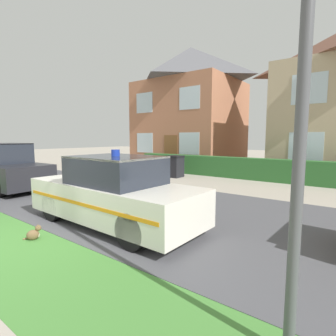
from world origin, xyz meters
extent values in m
plane|color=#A89E8E|center=(0.00, 0.00, 0.00)|extent=(80.00, 80.00, 0.00)
cube|color=#4C4C51|center=(0.00, 3.64, 0.01)|extent=(28.00, 5.74, 0.01)
cube|color=#478438|center=(0.00, -0.07, 0.00)|extent=(28.00, 1.66, 0.01)
cube|color=#2D662D|center=(0.68, 10.11, 0.50)|extent=(12.55, 0.58, 1.00)
cylinder|color=black|center=(-0.62, 2.62, 0.34)|extent=(0.66, 0.21, 0.66)
cylinder|color=black|center=(-0.65, 1.24, 0.34)|extent=(0.66, 0.21, 0.66)
cylinder|color=black|center=(2.01, 2.58, 0.34)|extent=(0.66, 0.21, 0.66)
cylinder|color=black|center=(1.98, 1.19, 0.34)|extent=(0.66, 0.21, 0.66)
cube|color=silver|center=(0.68, 1.91, 0.57)|extent=(4.27, 1.66, 0.75)
cube|color=#232833|center=(0.81, 1.90, 1.24)|extent=(1.89, 1.46, 0.60)
cube|color=silver|center=(0.81, 1.90, 1.52)|extent=(1.89, 1.46, 0.04)
cube|color=orange|center=(0.70, 2.70, 0.63)|extent=(4.03, 0.08, 0.07)
cube|color=orange|center=(0.67, 1.11, 0.63)|extent=(4.03, 0.08, 0.07)
cylinder|color=#1933A5|center=(0.81, 1.90, 1.61)|extent=(0.18, 0.18, 0.14)
ellipsoid|color=brown|center=(0.15, 0.38, 0.10)|extent=(0.23, 0.27, 0.19)
ellipsoid|color=beige|center=(0.19, 0.46, 0.08)|extent=(0.10, 0.09, 0.11)
sphere|color=brown|center=(0.19, 0.47, 0.22)|extent=(0.11, 0.11, 0.11)
cone|color=brown|center=(0.22, 0.46, 0.26)|extent=(0.05, 0.05, 0.05)
cone|color=brown|center=(0.16, 0.48, 0.26)|extent=(0.05, 0.05, 0.05)
cylinder|color=brown|center=(0.04, 0.35, 0.02)|extent=(0.10, 0.18, 0.03)
cylinder|color=black|center=(-4.30, 1.47, 0.34)|extent=(0.67, 0.22, 0.67)
cylinder|color=black|center=(-4.36, 2.95, 0.34)|extent=(0.67, 0.22, 0.67)
cylinder|color=black|center=(-6.76, 2.87, 0.34)|extent=(0.67, 0.22, 0.67)
cube|color=#232328|center=(-5.53, 2.17, 0.60)|extent=(3.93, 1.83, 0.80)
cube|color=#232833|center=(-5.76, 2.16, 1.36)|extent=(1.78, 1.58, 0.73)
cube|color=#232328|center=(-5.76, 2.16, 1.71)|extent=(1.78, 1.58, 0.04)
cube|color=#A86B4C|center=(-5.07, 14.12, 2.86)|extent=(6.41, 5.72, 5.72)
pyramid|color=#56565B|center=(-5.07, 14.12, 6.94)|extent=(6.73, 6.01, 2.43)
cube|color=brown|center=(-4.65, 11.25, 1.05)|extent=(1.00, 0.02, 2.10)
cube|color=silver|center=(-6.83, 11.25, 1.60)|extent=(1.40, 0.02, 1.30)
cube|color=silver|center=(-3.30, 11.25, 1.60)|extent=(1.40, 0.02, 1.30)
cube|color=silver|center=(-6.83, 11.25, 4.24)|extent=(1.40, 0.02, 1.30)
cube|color=silver|center=(-3.30, 11.25, 4.24)|extent=(1.40, 0.02, 1.30)
cube|color=silver|center=(2.93, 11.05, 1.53)|extent=(1.40, 0.02, 1.30)
cube|color=silver|center=(2.93, 11.05, 4.05)|extent=(1.40, 0.02, 1.30)
cube|color=black|center=(-2.38, 8.56, 0.48)|extent=(0.64, 0.68, 0.97)
cube|color=black|center=(-2.38, 8.56, 1.02)|extent=(0.67, 0.71, 0.10)
cylinder|color=#4C4C51|center=(4.66, 0.45, 2.69)|extent=(0.10, 0.10, 5.37)
camera|label=1|loc=(5.10, -1.88, 1.93)|focal=28.00mm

